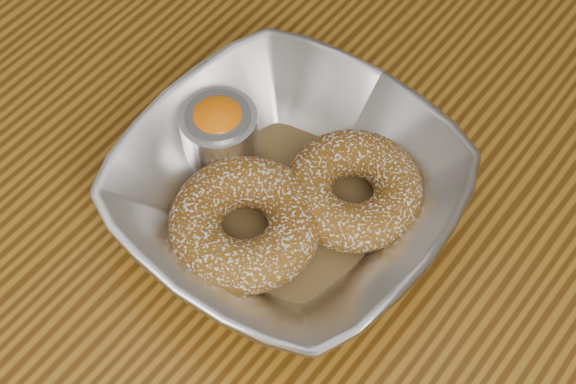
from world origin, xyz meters
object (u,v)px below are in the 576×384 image
Objects in this scene: donut_back at (353,190)px; donut_front at (245,223)px; ramekin at (220,133)px; serving_bowl at (288,194)px.

donut_front is (-0.04, -0.07, 0.00)m from donut_back.
donut_back is 1.75× the size of ramekin.
donut_front is (-0.01, -0.04, 0.00)m from serving_bowl.
donut_back is at bearing 59.05° from donut_front.
serving_bowl is 0.04m from donut_front.
donut_front is at bearing -101.86° from serving_bowl.
ramekin is at bearing 143.92° from donut_front.
donut_front reaches higher than donut_back.
ramekin reaches higher than serving_bowl.
donut_front is at bearing -120.95° from donut_back.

